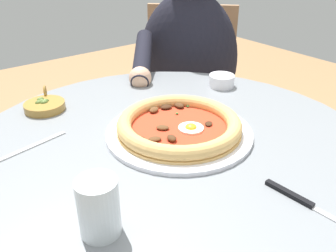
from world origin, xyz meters
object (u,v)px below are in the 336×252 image
object	(u,v)px
steak_knife	(302,201)
cafe_chair_diner	(189,88)
water_glass	(99,211)
diner_person	(186,109)
fork_utensil	(29,148)
ramekin_capers	(222,80)
dining_table	(171,197)
olive_pan	(44,105)
pizza_on_plate	(179,127)

from	to	relation	value
steak_knife	cafe_chair_diner	world-z (taller)	cafe_chair_diner
water_glass	steak_knife	distance (m)	0.35
diner_person	fork_utensil	bearing A→B (deg)	-157.09
steak_knife	ramekin_capers	bearing A→B (deg)	59.72
water_glass	fork_utensil	bearing A→B (deg)	91.09
dining_table	ramekin_capers	size ratio (longest dim) A/B	12.18
water_glass	fork_utensil	world-z (taller)	water_glass
fork_utensil	olive_pan	bearing A→B (deg)	59.30
cafe_chair_diner	pizza_on_plate	bearing A→B (deg)	-132.82
fork_utensil	pizza_on_plate	bearing A→B (deg)	-26.82
cafe_chair_diner	dining_table	bearing A→B (deg)	-133.91
dining_table	steak_knife	distance (m)	0.34
water_glass	ramekin_capers	xyz separation A→B (m)	(0.58, 0.32, -0.02)
diner_person	cafe_chair_diner	distance (m)	0.15
fork_utensil	cafe_chair_diner	distance (m)	0.93
water_glass	ramekin_capers	distance (m)	0.66
water_glass	steak_knife	bearing A→B (deg)	-26.20
dining_table	olive_pan	xyz separation A→B (m)	(-0.16, 0.34, 0.17)
cafe_chair_diner	diner_person	bearing A→B (deg)	-134.60
ramekin_capers	cafe_chair_diner	bearing A→B (deg)	61.07
dining_table	cafe_chair_diner	bearing A→B (deg)	46.09
water_glass	cafe_chair_diner	world-z (taller)	cafe_chair_diner
pizza_on_plate	water_glass	bearing A→B (deg)	-150.40
pizza_on_plate	fork_utensil	bearing A→B (deg)	153.18
cafe_chair_diner	fork_utensil	bearing A→B (deg)	-153.56
water_glass	olive_pan	distance (m)	0.50
ramekin_capers	olive_pan	distance (m)	0.52
diner_person	pizza_on_plate	bearing A→B (deg)	-132.40
steak_knife	diner_person	world-z (taller)	diner_person
diner_person	cafe_chair_diner	bearing A→B (deg)	45.40
dining_table	diner_person	world-z (taller)	diner_person
diner_person	cafe_chair_diner	size ratio (longest dim) A/B	1.29
dining_table	fork_utensil	world-z (taller)	fork_utensil
fork_utensil	diner_person	world-z (taller)	diner_person
cafe_chair_diner	water_glass	bearing A→B (deg)	-138.21
pizza_on_plate	diner_person	size ratio (longest dim) A/B	0.30
pizza_on_plate	cafe_chair_diner	xyz separation A→B (m)	(0.51, 0.55, -0.21)
ramekin_capers	olive_pan	size ratio (longest dim) A/B	0.61
cafe_chair_diner	steak_knife	bearing A→B (deg)	-119.66
ramekin_capers	olive_pan	bearing A→B (deg)	161.06
dining_table	ramekin_capers	bearing A→B (deg)	27.45
pizza_on_plate	ramekin_capers	xyz separation A→B (m)	(0.29, 0.15, -0.00)
diner_person	cafe_chair_diner	xyz separation A→B (m)	(0.10, 0.10, 0.04)
ramekin_capers	cafe_chair_diner	distance (m)	0.50
fork_utensil	diner_person	xyz separation A→B (m)	(0.71, 0.30, -0.23)
water_glass	olive_pan	world-z (taller)	water_glass
ramekin_capers	fork_utensil	distance (m)	0.59
ramekin_capers	diner_person	xyz separation A→B (m)	(0.12, 0.30, -0.25)
dining_table	pizza_on_plate	world-z (taller)	pizza_on_plate
steak_knife	water_glass	bearing A→B (deg)	153.80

